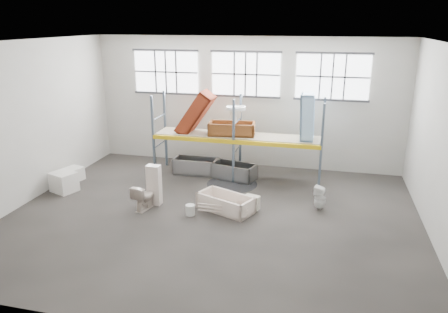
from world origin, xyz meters
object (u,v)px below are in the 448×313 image
(toilet_white, at_px, (320,198))
(carton_near, at_px, (64,182))
(rust_tub_flat, at_px, (232,129))
(steel_tub_right, at_px, (234,171))
(cistern_tall, at_px, (154,185))
(bucket, at_px, (190,210))
(toilet_beige, at_px, (144,197))
(steel_tub_left, at_px, (196,166))
(blue_tub_upright, at_px, (307,117))
(bathtub_beige, at_px, (226,203))

(toilet_white, xyz_separation_m, carton_near, (-8.47, -0.55, -0.05))
(rust_tub_flat, bearing_deg, steel_tub_right, -57.25)
(toilet_white, bearing_deg, cistern_tall, -67.70)
(bucket, bearing_deg, toilet_white, 19.46)
(bucket, height_order, carton_near, carton_near)
(toilet_white, xyz_separation_m, steel_tub_right, (-3.13, 2.00, -0.10))
(toilet_beige, distance_m, rust_tub_flat, 4.23)
(cistern_tall, bearing_deg, steel_tub_left, 84.13)
(cistern_tall, height_order, steel_tub_right, cistern_tall)
(steel_tub_left, xyz_separation_m, carton_near, (-3.81, -2.76, 0.03))
(toilet_beige, height_order, steel_tub_left, toilet_beige)
(blue_tub_upright, bearing_deg, steel_tub_left, 179.97)
(bucket, distance_m, carton_near, 4.80)
(steel_tub_left, xyz_separation_m, steel_tub_right, (1.53, -0.21, -0.01))
(steel_tub_left, distance_m, bucket, 3.65)
(toilet_beige, distance_m, carton_near, 3.31)
(toilet_beige, relative_size, blue_tub_upright, 0.50)
(rust_tub_flat, bearing_deg, steel_tub_left, -179.56)
(toilet_beige, relative_size, bucket, 2.50)
(toilet_white, height_order, steel_tub_right, toilet_white)
(carton_near, bearing_deg, bathtub_beige, -1.96)
(toilet_white, relative_size, bucket, 2.38)
(rust_tub_flat, height_order, blue_tub_upright, blue_tub_upright)
(bathtub_beige, relative_size, toilet_beige, 2.10)
(toilet_beige, bearing_deg, blue_tub_upright, -131.20)
(cistern_tall, distance_m, toilet_white, 5.14)
(blue_tub_upright, bearing_deg, bathtub_beige, -126.24)
(toilet_beige, bearing_deg, cistern_tall, -99.87)
(toilet_beige, distance_m, bucket, 1.53)
(toilet_beige, relative_size, cistern_tall, 0.62)
(steel_tub_left, bearing_deg, bathtub_beige, -57.56)
(steel_tub_right, bearing_deg, carton_near, -154.47)
(rust_tub_flat, xyz_separation_m, blue_tub_upright, (2.65, -0.01, 0.57))
(cistern_tall, xyz_separation_m, bucket, (1.33, -0.50, -0.48))
(steel_tub_right, bearing_deg, toilet_beige, -122.93)
(carton_near, bearing_deg, toilet_beige, -12.29)
(cistern_tall, xyz_separation_m, steel_tub_left, (0.40, 3.03, -0.35))
(bathtub_beige, height_order, toilet_beige, toilet_beige)
(toilet_beige, height_order, carton_near, toilet_beige)
(blue_tub_upright, bearing_deg, toilet_white, -74.25)
(steel_tub_right, bearing_deg, toilet_white, -32.51)
(toilet_white, height_order, steel_tub_left, toilet_white)
(rust_tub_flat, relative_size, carton_near, 2.12)
(bathtub_beige, bearing_deg, rust_tub_flat, 122.82)
(cistern_tall, distance_m, carton_near, 3.43)
(bucket, bearing_deg, carton_near, 170.79)
(cistern_tall, height_order, toilet_white, cistern_tall)
(steel_tub_left, height_order, blue_tub_upright, blue_tub_upright)
(bathtub_beige, height_order, toilet_white, toilet_white)
(cistern_tall, distance_m, bucket, 1.50)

